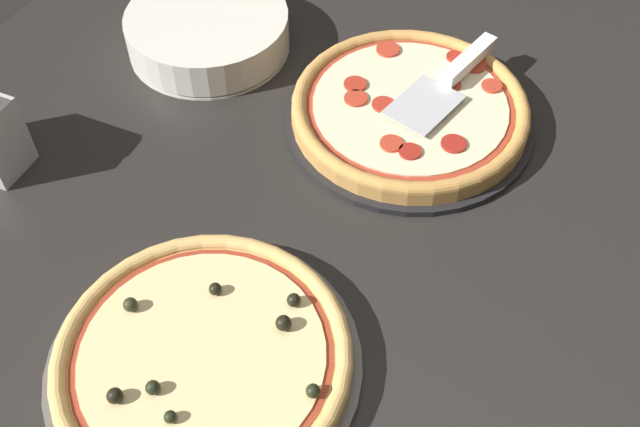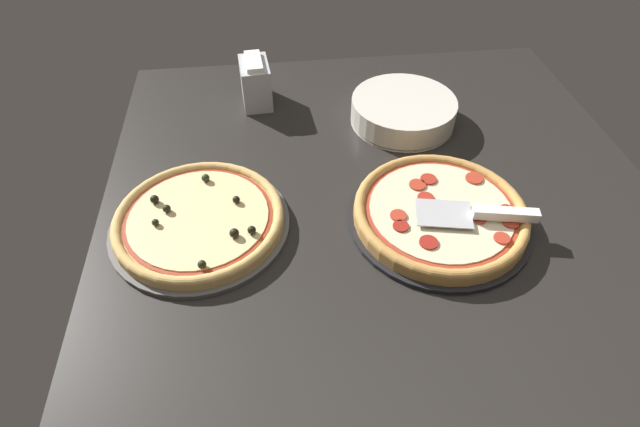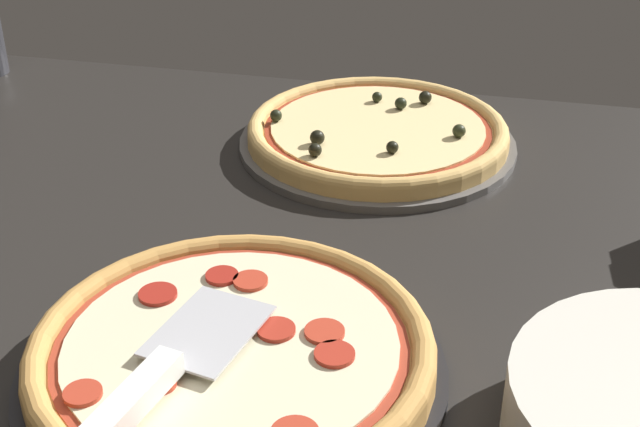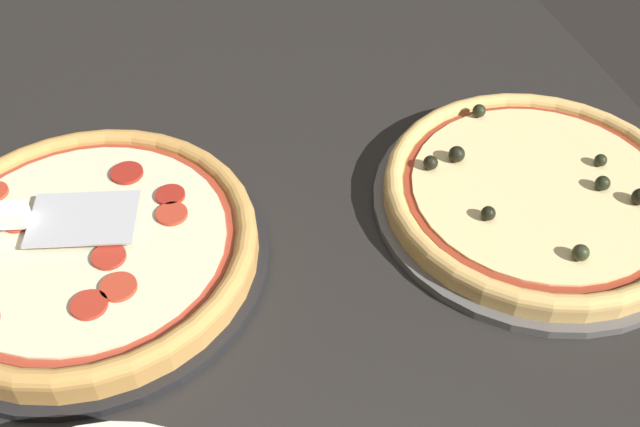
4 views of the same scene
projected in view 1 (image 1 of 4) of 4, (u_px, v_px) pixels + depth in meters
ground_plane at (415, 185)px, 104.82cm from camera, size 150.48×118.52×3.60cm
pizza_pan_front at (408, 119)px, 110.02cm from camera, size 36.67×36.67×1.00cm
pizza_front at (410, 108)px, 108.34cm from camera, size 34.47×34.47×3.23cm
pizza_pan_back at (205, 365)px, 84.45cm from camera, size 35.75×35.75×1.00cm
pizza_back at (203, 357)px, 83.06cm from camera, size 33.60×33.60×3.84cm
serving_spatula at (457, 71)px, 110.03cm from camera, size 9.52×23.58×2.00cm
plate_stack at (208, 32)px, 119.07cm from camera, size 25.80×25.80×6.30cm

